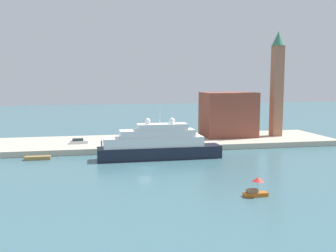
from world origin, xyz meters
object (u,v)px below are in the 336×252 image
at_px(parked_car, 79,141).
at_px(harbor_building, 228,114).
at_px(small_motorboat, 256,188).
at_px(bell_tower, 277,80).
at_px(person_figure, 102,144).
at_px(mooring_bollard, 142,145).
at_px(large_yacht, 158,145).
at_px(work_barge, 38,158).

bearing_deg(parked_car, harbor_building, 6.99).
relative_size(small_motorboat, bell_tower, 0.13).
height_order(person_figure, mooring_bollard, person_figure).
bearing_deg(large_yacht, small_motorboat, -72.35).
height_order(work_barge, bell_tower, bell_tower).
height_order(harbor_building, person_figure, harbor_building).
height_order(work_barge, parked_car, parked_car).
relative_size(small_motorboat, mooring_bollard, 4.35).
bearing_deg(bell_tower, person_figure, -169.26).
relative_size(large_yacht, work_barge, 4.95).
distance_m(work_barge, harbor_building, 53.21).
xyz_separation_m(person_figure, mooring_bollard, (9.59, -0.55, -0.37)).
distance_m(large_yacht, person_figure, 15.20).
relative_size(large_yacht, small_motorboat, 7.43).
distance_m(large_yacht, bell_tower, 44.20).
bearing_deg(work_barge, harbor_building, 18.45).
xyz_separation_m(work_barge, parked_car, (8.51, 11.59, 1.57)).
distance_m(small_motorboat, parked_car, 53.59).
height_order(small_motorboat, person_figure, person_figure).
relative_size(small_motorboat, parked_car, 0.83).
bearing_deg(harbor_building, work_barge, -161.55).
bearing_deg(work_barge, large_yacht, -9.11).
height_order(parked_car, mooring_bollard, parked_car).
distance_m(harbor_building, person_figure, 38.20).
bearing_deg(harbor_building, bell_tower, -9.27).
bearing_deg(bell_tower, work_barge, -167.19).
bearing_deg(small_motorboat, mooring_bollard, 107.23).
relative_size(person_figure, mooring_bollard, 2.03).
height_order(large_yacht, person_figure, large_yacht).
height_order(large_yacht, work_barge, large_yacht).
bearing_deg(bell_tower, small_motorboat, -119.62).
relative_size(harbor_building, person_figure, 8.39).
distance_m(small_motorboat, harbor_building, 53.58).
distance_m(small_motorboat, person_figure, 45.19).
distance_m(harbor_building, parked_car, 42.19).
relative_size(large_yacht, parked_car, 6.18).
distance_m(work_barge, bell_tower, 67.36).
distance_m(work_barge, mooring_bollard, 24.08).
distance_m(parked_car, mooring_bollard, 16.69).
bearing_deg(parked_car, large_yacht, -41.93).
distance_m(bell_tower, mooring_bollard, 43.99).
xyz_separation_m(large_yacht, bell_tower, (37.55, 18.64, 14.03)).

